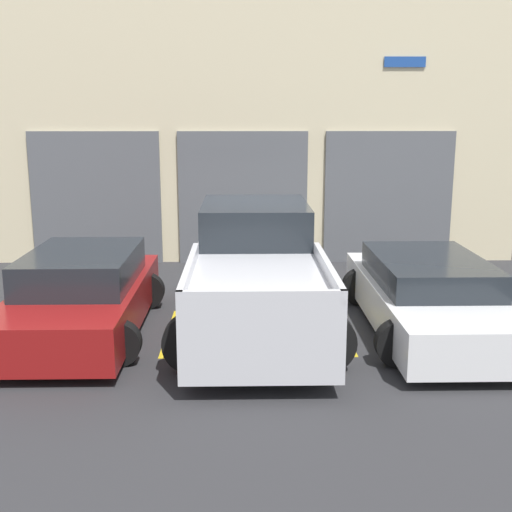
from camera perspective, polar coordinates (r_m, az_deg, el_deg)
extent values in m
plane|color=#2D2D30|center=(11.85, -0.14, -3.76)|extent=(28.00, 28.00, 0.00)
cube|color=beige|center=(14.67, -0.40, 11.05)|extent=(12.05, 0.60, 5.89)
cube|color=#595B60|center=(14.81, -14.02, 4.99)|extent=(2.88, 0.08, 2.95)
cube|color=#595B60|center=(14.45, -1.17, 5.18)|extent=(2.88, 0.08, 2.95)
cube|color=#595B60|center=(14.82, 11.68, 5.11)|extent=(2.88, 0.08, 2.95)
cube|color=#1E4799|center=(14.81, 13.10, 16.46)|extent=(0.90, 0.03, 0.22)
cube|color=silver|center=(9.85, 0.06, -2.88)|extent=(1.95, 5.09, 0.96)
cube|color=#1E2328|center=(11.05, -0.10, 3.09)|extent=(1.79, 2.29, 0.65)
cube|color=silver|center=(8.63, -5.98, -1.25)|extent=(0.08, 2.80, 0.18)
cube|color=silver|center=(8.67, 6.42, -1.18)|extent=(0.08, 2.80, 0.18)
cube|color=silver|center=(7.29, 0.51, -3.76)|extent=(1.95, 0.08, 0.18)
cylinder|color=black|center=(11.47, -4.44, -2.25)|extent=(0.81, 0.22, 0.81)
cylinder|color=black|center=(11.50, 4.20, -2.20)|extent=(0.81, 0.22, 0.81)
cylinder|color=black|center=(8.46, -5.61, -7.69)|extent=(0.81, 0.22, 0.81)
cylinder|color=black|center=(8.51, 6.19, -7.59)|extent=(0.81, 0.22, 0.81)
cube|color=white|center=(10.33, 15.09, -4.06)|extent=(1.82, 4.62, 0.61)
cube|color=#1E2328|center=(10.31, 15.07, -1.18)|extent=(1.60, 2.54, 0.40)
cylinder|color=black|center=(11.52, 9.26, -2.72)|extent=(0.65, 0.22, 0.65)
cylinder|color=black|center=(11.92, 16.86, -2.60)|extent=(0.65, 0.22, 0.65)
cylinder|color=black|center=(8.85, 12.60, -7.58)|extent=(0.65, 0.22, 0.65)
cube|color=maroon|center=(10.22, -15.14, -4.20)|extent=(1.78, 4.21, 0.64)
cube|color=#1E2328|center=(10.17, -15.18, -0.96)|extent=(1.57, 2.31, 0.50)
cylinder|color=black|center=(11.67, -17.33, -3.02)|extent=(0.62, 0.22, 0.62)
cylinder|color=black|center=(11.34, -9.71, -3.07)|extent=(0.62, 0.22, 0.62)
cylinder|color=black|center=(9.31, -21.71, -7.28)|extent=(0.62, 0.22, 0.62)
cylinder|color=black|center=(8.89, -12.14, -7.58)|extent=(0.62, 0.22, 0.62)
cube|color=gold|center=(10.12, -7.58, -6.72)|extent=(0.12, 2.20, 0.01)
cube|color=gold|center=(10.18, 7.66, -6.61)|extent=(0.12, 2.20, 0.01)
cube|color=gold|center=(10.91, 21.75, -6.10)|extent=(0.12, 2.20, 0.01)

